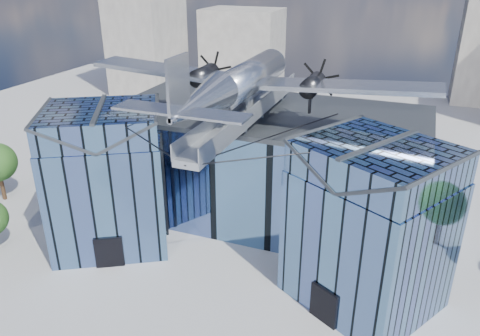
% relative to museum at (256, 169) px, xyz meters
% --- Properties ---
extents(ground_plane, '(120.00, 120.00, 0.00)m').
position_rel_museum_xyz_m(ground_plane, '(-0.00, -5.82, -5.54)').
color(ground_plane, gray).
extents(museum, '(32.88, 24.50, 17.60)m').
position_rel_museum_xyz_m(museum, '(0.00, 0.00, 0.00)').
color(museum, '#4B6B9A').
rests_on(museum, ground).
extents(bg_towers, '(77.00, 24.50, 26.00)m').
position_rel_museum_xyz_m(bg_towers, '(1.45, 44.67, 4.47)').
color(bg_towers, gray).
rests_on(bg_towers, ground).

